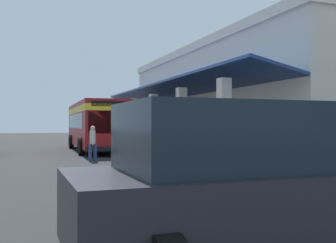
% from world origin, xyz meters
% --- Properties ---
extents(ground, '(120.00, 120.00, 0.00)m').
position_xyz_m(ground, '(0.00, 8.00, 0.00)').
color(ground, '#262628').
extents(curb_strip, '(32.51, 0.50, 0.12)m').
position_xyz_m(curb_strip, '(-0.85, 2.83, 0.06)').
color(curb_strip, '#9E998E').
rests_on(curb_strip, ground).
extents(plaza_building, '(27.39, 13.96, 7.84)m').
position_xyz_m(plaza_building, '(-0.85, 12.46, 3.92)').
color(plaza_building, beige).
rests_on(plaza_building, ground).
extents(transit_bus, '(11.30, 3.13, 3.34)m').
position_xyz_m(transit_bus, '(0.91, -0.33, 1.85)').
color(transit_bus, maroon).
rests_on(transit_bus, ground).
extents(parked_suv_charcoal, '(2.73, 4.81, 1.97)m').
position_xyz_m(parked_suv_charcoal, '(23.00, -2.27, 1.02)').
color(parked_suv_charcoal, '#232328').
rests_on(parked_suv_charcoal, ground).
extents(parked_sedan_white, '(2.57, 4.47, 1.47)m').
position_xyz_m(parked_sedan_white, '(13.87, 0.93, 0.75)').
color(parked_sedan_white, silver).
rests_on(parked_sedan_white, ground).
extents(parked_sedan_blue, '(2.78, 4.58, 1.47)m').
position_xyz_m(parked_sedan_blue, '(19.18, -0.80, 0.75)').
color(parked_sedan_blue, navy).
rests_on(parked_sedan_blue, ground).
extents(pedestrian, '(0.62, 0.41, 1.66)m').
position_xyz_m(pedestrian, '(8.38, -1.80, 0.93)').
color(pedestrian, navy).
rests_on(pedestrian, ground).
extents(potted_palm, '(1.94, 1.76, 2.93)m').
position_xyz_m(potted_palm, '(-6.22, 3.97, 0.65)').
color(potted_palm, brown).
rests_on(potted_palm, ground).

